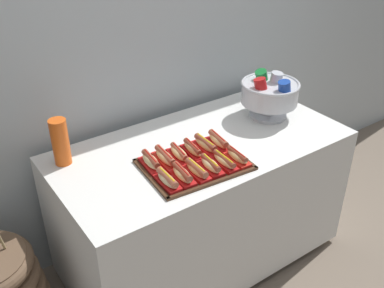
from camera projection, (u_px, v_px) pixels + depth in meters
ground_plane at (200, 256)px, 2.72m from camera, size 10.00×10.00×0.00m
back_wall at (148, 21)px, 2.40m from camera, size 6.00×0.10×2.60m
buffet_table at (201, 202)px, 2.51m from camera, size 1.53×0.76×0.78m
serving_tray at (195, 165)px, 2.14m from camera, size 0.51×0.40×0.01m
hot_dog_0 at (167, 180)px, 1.98m from camera, size 0.07×0.16×0.06m
hot_dog_1 at (182, 175)px, 2.02m from camera, size 0.08×0.16×0.06m
hot_dog_2 at (197, 170)px, 2.05m from camera, size 0.07×0.16×0.06m
hot_dog_3 at (211, 165)px, 2.08m from camera, size 0.08×0.16×0.06m
hot_dog_4 at (224, 161)px, 2.12m from camera, size 0.07×0.16×0.06m
hot_dog_5 at (237, 157)px, 2.15m from camera, size 0.07×0.16×0.06m
hot_dog_6 at (151, 162)px, 2.11m from camera, size 0.08×0.17×0.06m
hot_dog_7 at (165, 158)px, 2.14m from camera, size 0.08×0.19×0.06m
hot_dog_8 at (179, 154)px, 2.17m from camera, size 0.09×0.17×0.06m
hot_dog_9 at (193, 149)px, 2.20m from camera, size 0.08×0.17×0.06m
hot_dog_10 at (206, 145)px, 2.24m from camera, size 0.07×0.18×0.06m
hot_dog_11 at (218, 141)px, 2.27m from camera, size 0.09×0.17×0.06m
punch_bowl at (270, 93)px, 2.51m from camera, size 0.33×0.33×0.26m
cup_stack at (60, 142)px, 2.11m from camera, size 0.08×0.08×0.23m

